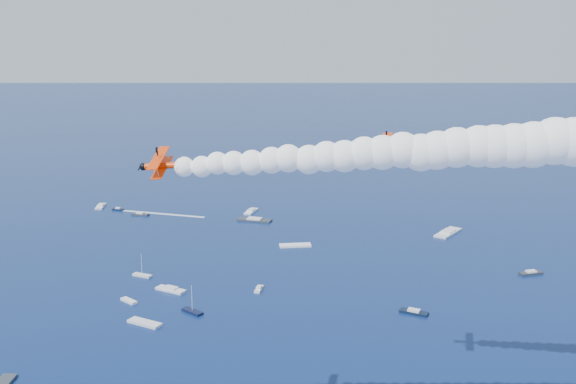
# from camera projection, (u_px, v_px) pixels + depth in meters

# --- Properties ---
(biplane_lead) EXTENTS (8.14, 9.55, 7.08)m
(biplane_lead) POSITION_uv_depth(u_px,v_px,m) (390.00, 148.00, 118.23)
(biplane_lead) COLOR #F53305
(biplane_trail) EXTENTS (7.63, 9.02, 7.00)m
(biplane_trail) POSITION_uv_depth(u_px,v_px,m) (163.00, 166.00, 97.05)
(biplane_trail) COLOR #FF3B05
(smoke_trail_lead) EXTENTS (61.60, 11.22, 11.36)m
(smoke_trail_lead) POSITION_uv_depth(u_px,v_px,m) (572.00, 140.00, 112.25)
(smoke_trail_lead) COLOR white
(smoke_trail_trail) EXTENTS (61.64, 11.96, 11.36)m
(smoke_trail_trail) POSITION_uv_depth(u_px,v_px,m) (373.00, 154.00, 93.51)
(smoke_trail_trail) COLOR white
(spectator_boats) EXTENTS (213.89, 160.93, 0.70)m
(spectator_boats) POSITION_uv_depth(u_px,v_px,m) (289.00, 259.00, 225.76)
(spectator_boats) COLOR silver
(spectator_boats) RESTS_ON ground
(boat_wakes) EXTENTS (226.20, 73.32, 0.04)m
(boat_wakes) POSITION_uv_depth(u_px,v_px,m) (481.00, 252.00, 233.85)
(boat_wakes) COLOR white
(boat_wakes) RESTS_ON ground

